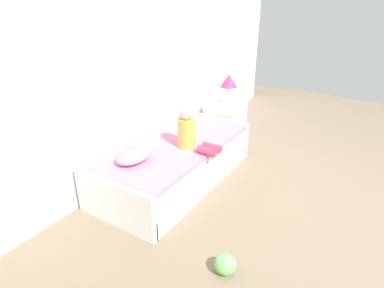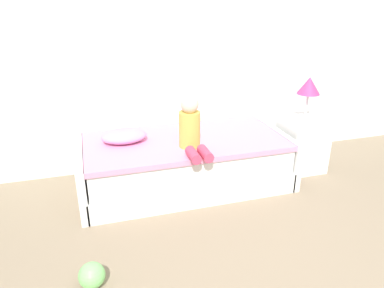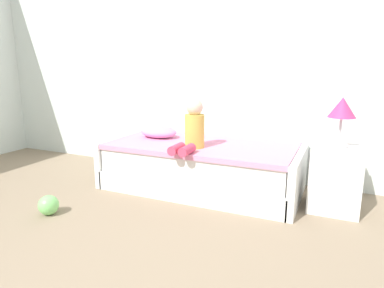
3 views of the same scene
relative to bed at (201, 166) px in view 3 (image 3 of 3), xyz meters
name	(u,v)px [view 3 (image 3 of 3)]	position (x,y,z in m)	size (l,w,h in m)	color
wall_rear	(236,54)	(0.18, 0.60, 1.20)	(7.20, 0.10, 2.90)	silver
bed	(201,166)	(0.00, 0.00, 0.00)	(2.11, 1.00, 0.50)	white
nightstand	(335,179)	(1.35, -0.02, 0.05)	(0.44, 0.44, 0.60)	white
table_lamp	(342,110)	(1.35, -0.02, 0.69)	(0.24, 0.24, 0.45)	silver
child_figure	(193,129)	(0.00, -0.23, 0.46)	(0.20, 0.51, 0.50)	gold
pillow	(159,132)	(-0.59, 0.10, 0.32)	(0.44, 0.30, 0.13)	#EA8CC6
toy_ball	(49,205)	(-0.99, -1.21, -0.16)	(0.18, 0.18, 0.18)	#7FD872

